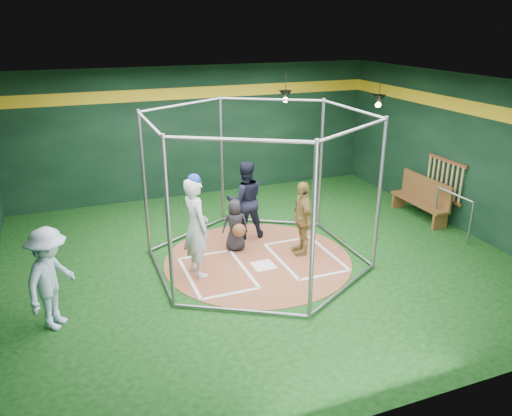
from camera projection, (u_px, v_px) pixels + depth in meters
name	position (u px, v px, depth m)	size (l,w,h in m)	color
room_shell	(258.00, 178.00, 9.57)	(10.10, 9.10, 3.53)	black
clay_disc	(258.00, 260.00, 10.18)	(3.80, 3.80, 0.01)	#945236
home_plate	(263.00, 265.00, 9.91)	(0.43, 0.43, 0.01)	white
batter_box_left	(217.00, 273.00, 9.63)	(1.17, 1.77, 0.01)	white
batter_box_right	(305.00, 257.00, 10.28)	(1.17, 1.77, 0.01)	white
batting_cage	(258.00, 190.00, 9.65)	(4.05, 4.67, 3.00)	gray
bat_rack	(444.00, 179.00, 11.84)	(0.07, 1.25, 0.98)	brown
pendant_lamp_near	(285.00, 95.00, 13.10)	(0.34, 0.34, 0.90)	black
pendant_lamp_far	(379.00, 100.00, 12.32)	(0.34, 0.34, 0.90)	black
batter_figure	(196.00, 226.00, 9.28)	(0.57, 0.77, 2.00)	silver
visitor_leopard	(302.00, 218.00, 10.22)	(0.91, 0.38, 1.55)	tan
catcher_figure	(235.00, 226.00, 10.41)	(0.61, 0.62, 1.12)	black
umpire	(245.00, 200.00, 10.97)	(0.85, 0.66, 1.74)	black
bystander_blue	(51.00, 279.00, 7.71)	(1.09, 0.63, 1.69)	#AECBE7
dugout_bench	(422.00, 197.00, 12.21)	(0.41, 1.75, 1.02)	brown
steel_railing	(454.00, 207.00, 11.14)	(0.05, 1.15, 0.99)	gray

